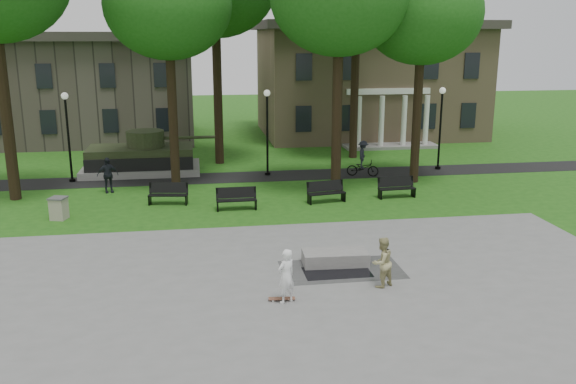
# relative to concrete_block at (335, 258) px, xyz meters

# --- Properties ---
(ground) EXTENTS (120.00, 120.00, 0.00)m
(ground) POSITION_rel_concrete_block_xyz_m (-1.12, 1.67, -0.24)
(ground) COLOR #1D5113
(ground) RESTS_ON ground
(plaza) EXTENTS (22.00, 16.00, 0.02)m
(plaza) POSITION_rel_concrete_block_xyz_m (-1.12, -3.33, -0.23)
(plaza) COLOR gray
(plaza) RESTS_ON ground
(footpath) EXTENTS (44.00, 2.60, 0.01)m
(footpath) POSITION_rel_concrete_block_xyz_m (-1.12, 13.67, -0.24)
(footpath) COLOR black
(footpath) RESTS_ON ground
(building_right) EXTENTS (17.00, 12.00, 8.60)m
(building_right) POSITION_rel_concrete_block_xyz_m (8.88, 27.67, 4.10)
(building_right) COLOR #9E8460
(building_right) RESTS_ON ground
(building_left) EXTENTS (15.00, 10.00, 7.20)m
(building_left) POSITION_rel_concrete_block_xyz_m (-12.12, 28.17, 3.35)
(building_left) COLOR #4C443D
(building_left) RESTS_ON ground
(tree_1) EXTENTS (6.20, 6.20, 11.63)m
(tree_1) POSITION_rel_concrete_block_xyz_m (-5.62, 12.17, 8.71)
(tree_1) COLOR black
(tree_1) RESTS_ON ground
(tree_3) EXTENTS (6.00, 6.00, 11.19)m
(tree_3) POSITION_rel_concrete_block_xyz_m (6.88, 11.17, 8.35)
(tree_3) COLOR black
(tree_3) RESTS_ON ground
(lamp_left) EXTENTS (0.36, 0.36, 4.73)m
(lamp_left) POSITION_rel_concrete_block_xyz_m (-11.12, 13.97, 2.55)
(lamp_left) COLOR black
(lamp_left) RESTS_ON ground
(lamp_mid) EXTENTS (0.36, 0.36, 4.73)m
(lamp_mid) POSITION_rel_concrete_block_xyz_m (-0.62, 13.97, 2.55)
(lamp_mid) COLOR black
(lamp_mid) RESTS_ON ground
(lamp_right) EXTENTS (0.36, 0.36, 4.73)m
(lamp_right) POSITION_rel_concrete_block_xyz_m (9.38, 13.97, 2.55)
(lamp_right) COLOR black
(lamp_right) RESTS_ON ground
(tank_monument) EXTENTS (7.45, 3.40, 2.40)m
(tank_monument) POSITION_rel_concrete_block_xyz_m (-7.57, 15.67, 0.61)
(tank_monument) COLOR gray
(tank_monument) RESTS_ON ground
(puddle) EXTENTS (2.20, 1.20, 0.00)m
(puddle) POSITION_rel_concrete_block_xyz_m (-0.10, -0.75, -0.22)
(puddle) COLOR black
(puddle) RESTS_ON plaza
(concrete_block) EXTENTS (2.25, 1.10, 0.45)m
(concrete_block) POSITION_rel_concrete_block_xyz_m (0.00, 0.00, 0.00)
(concrete_block) COLOR gray
(concrete_block) RESTS_ON plaza
(skateboard) EXTENTS (0.79, 0.27, 0.07)m
(skateboard) POSITION_rel_concrete_block_xyz_m (-2.22, -2.64, -0.19)
(skateboard) COLOR brown
(skateboard) RESTS_ON plaza
(skateboarder) EXTENTS (0.72, 0.65, 1.64)m
(skateboarder) POSITION_rel_concrete_block_xyz_m (-2.11, -2.79, 0.59)
(skateboarder) COLOR white
(skateboarder) RESTS_ON plaza
(friend_watching) EXTENTS (0.97, 0.89, 1.59)m
(friend_watching) POSITION_rel_concrete_block_xyz_m (0.98, -2.08, 0.57)
(friend_watching) COLOR tan
(friend_watching) RESTS_ON plaza
(pedestrian_walker) EXTENTS (1.12, 0.72, 1.77)m
(pedestrian_walker) POSITION_rel_concrete_block_xyz_m (-8.89, 11.30, 0.64)
(pedestrian_walker) COLOR black
(pedestrian_walker) RESTS_ON ground
(cyclist) EXTENTS (1.86, 1.14, 1.98)m
(cyclist) POSITION_rel_concrete_block_xyz_m (4.56, 12.92, 0.57)
(cyclist) COLOR black
(cyclist) RESTS_ON ground
(park_bench_0) EXTENTS (1.85, 0.81, 1.00)m
(park_bench_0) POSITION_rel_concrete_block_xyz_m (-5.89, 8.67, 0.28)
(park_bench_0) COLOR black
(park_bench_0) RESTS_ON ground
(park_bench_1) EXTENTS (1.80, 0.53, 1.00)m
(park_bench_1) POSITION_rel_concrete_block_xyz_m (-2.83, 7.30, 0.28)
(park_bench_1) COLOR black
(park_bench_1) RESTS_ON ground
(park_bench_2) EXTENTS (1.85, 0.81, 1.00)m
(park_bench_2) POSITION_rel_concrete_block_xyz_m (1.40, 7.89, 0.28)
(park_bench_2) COLOR black
(park_bench_2) RESTS_ON ground
(park_bench_3) EXTENTS (1.82, 0.62, 1.00)m
(park_bench_3) POSITION_rel_concrete_block_xyz_m (4.92, 8.24, 0.28)
(park_bench_3) COLOR black
(park_bench_3) RESTS_ON ground
(trash_bin) EXTENTS (0.82, 0.82, 0.96)m
(trash_bin) POSITION_rel_concrete_block_xyz_m (-10.38, 6.94, 0.24)
(trash_bin) COLOR #A8A28A
(trash_bin) RESTS_ON ground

